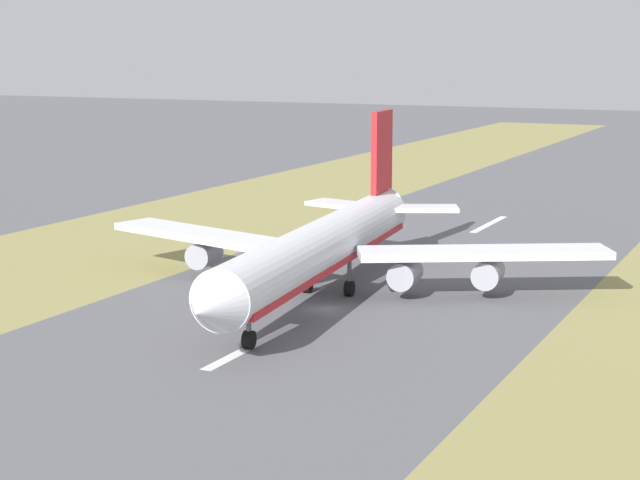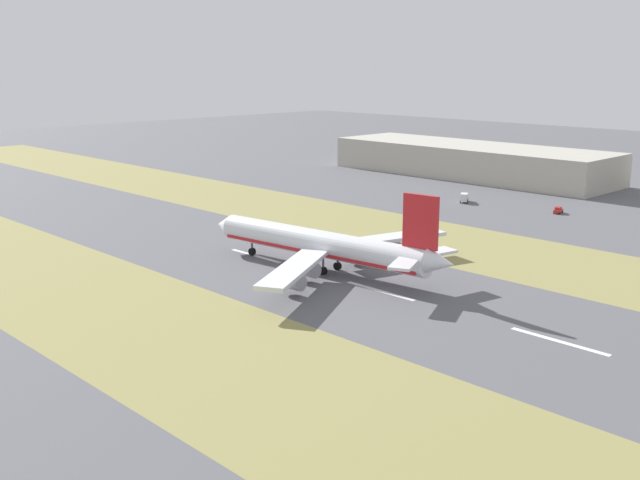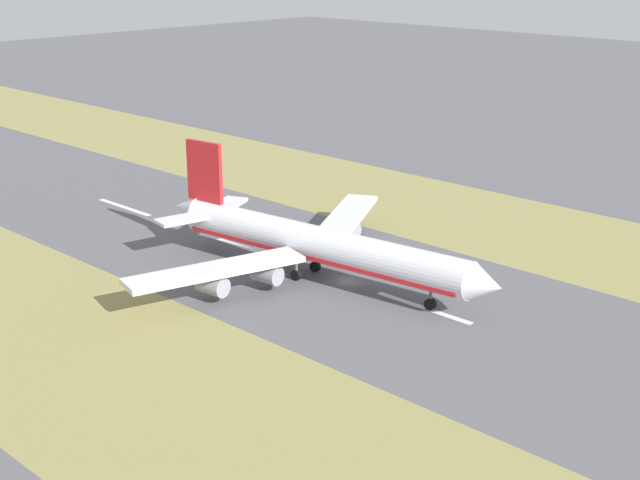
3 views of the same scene
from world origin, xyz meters
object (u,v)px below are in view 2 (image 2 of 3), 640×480
object	(u,v)px
terminal_building	(471,160)
apron_car	(558,210)
airplane_main_jet	(327,246)
service_truck	(464,197)

from	to	relation	value
terminal_building	apron_car	world-z (taller)	terminal_building
airplane_main_jet	terminal_building	size ratio (longest dim) A/B	0.57
apron_car	airplane_main_jet	bearing A→B (deg)	177.78
airplane_main_jet	terminal_building	distance (m)	156.86
service_truck	apron_car	distance (m)	31.95
terminal_building	apron_car	distance (m)	79.61
service_truck	airplane_main_jet	bearing A→B (deg)	-163.42
airplane_main_jet	apron_car	bearing A→B (deg)	-2.22
airplane_main_jet	service_truck	distance (m)	97.27
apron_car	service_truck	bearing A→B (deg)	99.19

